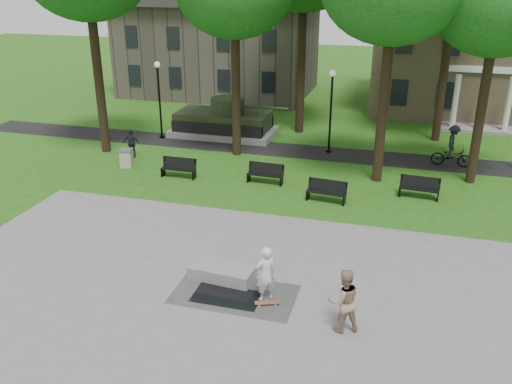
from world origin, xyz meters
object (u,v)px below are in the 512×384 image
concrete_block (222,272)px  skateboarder (266,274)px  trash_bin (126,158)px  cyclist (452,150)px  park_bench_0 (179,167)px  friend_watching (344,301)px

concrete_block → skateboarder: 2.09m
concrete_block → trash_bin: size_ratio=2.29×
cyclist → park_bench_0: cyclist is taller
skateboarder → friend_watching: friend_watching is taller
friend_watching → park_bench_0: size_ratio=1.10×
cyclist → park_bench_0: bearing=115.4°
skateboarder → concrete_block: bearing=-67.9°
skateboarder → park_bench_0: (-7.08, 9.55, -0.44)m
cyclist → park_bench_0: (-13.38, -5.51, -0.39)m
skateboarder → cyclist: (6.30, 15.06, -0.05)m
cyclist → trash_bin: 17.39m
concrete_block → park_bench_0: 10.19m
friend_watching → cyclist: cyclist is taller
concrete_block → cyclist: size_ratio=0.98×
concrete_block → friend_watching: size_ratio=1.11×
park_bench_0 → friend_watching: bearing=-47.6°
park_bench_0 → concrete_block: bearing=-58.8°
park_bench_0 → trash_bin: bearing=168.3°
skateboarder → park_bench_0: skateboarder is taller
skateboarder → friend_watching: bearing=118.7°
friend_watching → trash_bin: friend_watching is taller
concrete_block → cyclist: bearing=60.4°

